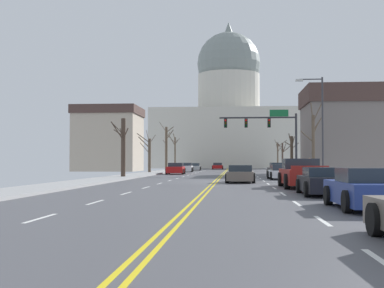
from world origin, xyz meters
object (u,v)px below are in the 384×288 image
(pickup_truck_near_03, at_px, (302,174))
(sedan_oncoming_01, at_px, (186,168))
(bicycle_parked, at_px, (332,176))
(sedan_near_01, at_px, (281,172))
(sedan_near_05, at_px, (367,190))
(street_lamp_right, at_px, (319,118))
(pedestrian_00, at_px, (310,166))
(sedan_near_00, at_px, (279,170))
(sedan_near_04, at_px, (324,182))
(sedan_oncoming_03, at_px, (218,166))
(sedan_oncoming_00, at_px, (176,169))
(sedan_near_02, at_px, (241,174))
(sedan_oncoming_02, at_px, (194,167))
(signal_gantry, at_px, (268,128))

(pickup_truck_near_03, height_order, sedan_oncoming_01, pickup_truck_near_03)
(pickup_truck_near_03, xyz_separation_m, bicycle_parked, (2.57, 5.09, -0.24))
(sedan_near_01, xyz_separation_m, sedan_near_05, (0.33, -26.17, 0.03))
(sedan_near_01, relative_size, pickup_truck_near_03, 0.76)
(street_lamp_right, distance_m, pedestrian_00, 6.38)
(sedan_near_00, distance_m, sedan_near_04, 26.10)
(sedan_near_04, xyz_separation_m, sedan_oncoming_03, (-7.02, 74.26, -0.01))
(pickup_truck_near_03, distance_m, sedan_oncoming_00, 31.37)
(sedan_oncoming_03, xyz_separation_m, pedestrian_00, (9.76, -50.54, 0.49))
(street_lamp_right, bearing_deg, sedan_near_01, 159.38)
(sedan_near_02, distance_m, sedan_near_05, 20.00)
(sedan_near_04, xyz_separation_m, sedan_near_05, (0.20, -6.53, 0.01))
(sedan_near_05, relative_size, pedestrian_00, 2.68)
(pickup_truck_near_03, relative_size, bicycle_parked, 3.24)
(sedan_oncoming_01, bearing_deg, bicycle_parked, -70.89)
(sedan_oncoming_00, bearing_deg, sedan_near_01, -57.76)
(sedan_oncoming_02, height_order, sedan_oncoming_03, sedan_oncoming_03)
(pickup_truck_near_03, distance_m, sedan_near_04, 6.46)
(signal_gantry, relative_size, sedan_near_02, 1.81)
(sedan_oncoming_00, height_order, bicycle_parked, sedan_oncoming_00)
(sedan_near_00, bearing_deg, sedan_oncoming_01, 115.04)
(signal_gantry, height_order, sedan_oncoming_00, signal_gantry)
(sedan_oncoming_03, bearing_deg, sedan_near_02, -86.60)
(sedan_near_04, relative_size, pedestrian_00, 2.83)
(sedan_oncoming_00, height_order, sedan_oncoming_03, sedan_oncoming_00)
(sedan_near_04, bearing_deg, signal_gantry, 90.78)
(sedan_near_05, relative_size, bicycle_parked, 2.46)
(sedan_oncoming_01, xyz_separation_m, pedestrian_00, (13.34, -25.57, 0.45))
(sedan_oncoming_02, bearing_deg, sedan_oncoming_03, 74.79)
(bicycle_parked, bearing_deg, sedan_near_05, -97.14)
(bicycle_parked, bearing_deg, street_lamp_right, 87.59)
(sedan_near_01, bearing_deg, sedan_oncoming_01, 109.47)
(sedan_near_01, bearing_deg, sedan_near_00, 86.88)
(sedan_near_00, height_order, sedan_oncoming_02, sedan_near_00)
(sedan_near_05, height_order, bicycle_parked, sedan_near_05)
(street_lamp_right, bearing_deg, sedan_oncoming_03, 99.96)
(sedan_near_01, relative_size, sedan_near_02, 1.00)
(street_lamp_right, bearing_deg, sedan_oncoming_01, 113.51)
(sedan_oncoming_02, bearing_deg, sedan_near_02, -81.83)
(street_lamp_right, height_order, sedan_near_04, street_lamp_right)
(sedan_oncoming_00, xyz_separation_m, sedan_oncoming_03, (3.46, 38.20, -0.05))
(pickup_truck_near_03, bearing_deg, bicycle_parked, 63.19)
(street_lamp_right, height_order, pickup_truck_near_03, street_lamp_right)
(sedan_oncoming_00, bearing_deg, sedan_oncoming_02, 89.79)
(sedan_near_05, relative_size, sedan_oncoming_01, 0.99)
(sedan_oncoming_00, height_order, sedan_oncoming_01, sedan_oncoming_00)
(sedan_oncoming_02, bearing_deg, sedan_near_04, -80.47)
(sedan_near_00, bearing_deg, sedan_near_02, -105.60)
(pickup_truck_near_03, relative_size, sedan_oncoming_03, 1.29)
(pickup_truck_near_03, relative_size, sedan_near_04, 1.25)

